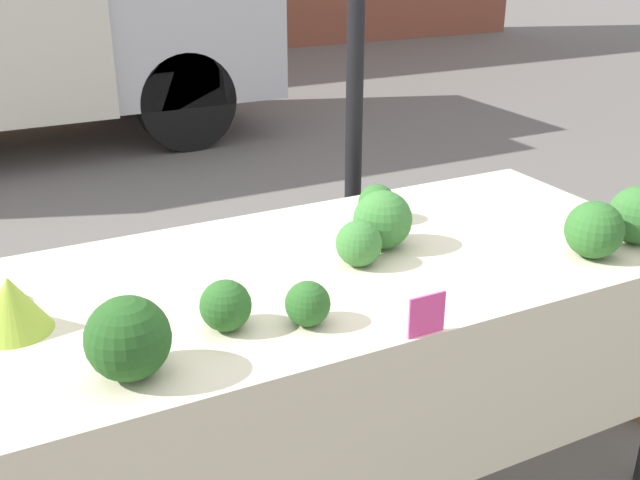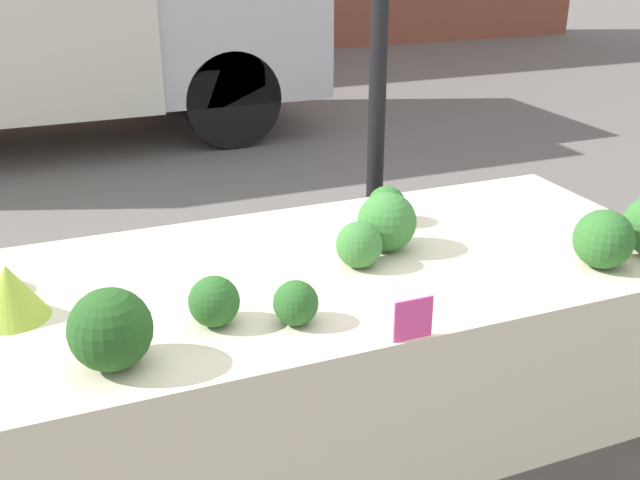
# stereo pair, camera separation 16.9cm
# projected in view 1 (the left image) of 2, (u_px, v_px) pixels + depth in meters

# --- Properties ---
(tent_pole) EXTENTS (0.07, 0.07, 2.38)m
(tent_pole) POSITION_uv_depth(u_px,v_px,m) (355.00, 79.00, 2.97)
(tent_pole) COLOR black
(tent_pole) RESTS_ON ground_plane
(market_table) EXTENTS (2.17, 0.94, 0.86)m
(market_table) POSITION_uv_depth(u_px,v_px,m) (331.00, 306.00, 2.12)
(market_table) COLOR beige
(market_table) RESTS_ON ground_plane
(romanesco_head) EXTENTS (0.18, 0.18, 0.14)m
(romanesco_head) POSITION_uv_depth(u_px,v_px,m) (12.00, 305.00, 1.77)
(romanesco_head) COLOR #93B238
(romanesco_head) RESTS_ON market_table
(broccoli_head_0) EXTENTS (0.17, 0.17, 0.17)m
(broccoli_head_0) POSITION_uv_depth(u_px,v_px,m) (594.00, 230.00, 2.17)
(broccoli_head_0) COLOR #2D6628
(broccoli_head_0) RESTS_ON market_table
(broccoli_head_1) EXTENTS (0.18, 0.18, 0.18)m
(broccoli_head_1) POSITION_uv_depth(u_px,v_px,m) (128.00, 338.00, 1.59)
(broccoli_head_1) COLOR #23511E
(broccoli_head_1) RESTS_ON market_table
(broccoli_head_2) EXTENTS (0.13, 0.13, 0.13)m
(broccoli_head_2) POSITION_uv_depth(u_px,v_px,m) (359.00, 243.00, 2.12)
(broccoli_head_2) COLOR #387533
(broccoli_head_2) RESTS_ON market_table
(broccoli_head_3) EXTENTS (0.12, 0.12, 0.12)m
(broccoli_head_3) POSITION_uv_depth(u_px,v_px,m) (377.00, 203.00, 2.44)
(broccoli_head_3) COLOR #2D6628
(broccoli_head_3) RESTS_ON market_table
(broccoli_head_4) EXTENTS (0.11, 0.11, 0.11)m
(broccoli_head_4) POSITION_uv_depth(u_px,v_px,m) (308.00, 304.00, 1.81)
(broccoli_head_4) COLOR #285B23
(broccoli_head_4) RESTS_ON market_table
(broccoli_head_5) EXTENTS (0.18, 0.18, 0.18)m
(broccoli_head_5) POSITION_uv_depth(u_px,v_px,m) (638.00, 215.00, 2.26)
(broccoli_head_5) COLOR #336B2D
(broccoli_head_5) RESTS_ON market_table
(broccoli_head_6) EXTENTS (0.18, 0.18, 0.18)m
(broccoli_head_6) POSITION_uv_depth(u_px,v_px,m) (383.00, 220.00, 2.23)
(broccoli_head_6) COLOR #387533
(broccoli_head_6) RESTS_ON market_table
(broccoli_head_7) EXTENTS (0.13, 0.13, 0.13)m
(broccoli_head_7) POSITION_uv_depth(u_px,v_px,m) (226.00, 306.00, 1.79)
(broccoli_head_7) COLOR #285B23
(broccoli_head_7) RESTS_ON market_table
(price_sign) EXTENTS (0.10, 0.01, 0.10)m
(price_sign) POSITION_uv_depth(u_px,v_px,m) (427.00, 315.00, 1.76)
(price_sign) COLOR #EF4793
(price_sign) RESTS_ON market_table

